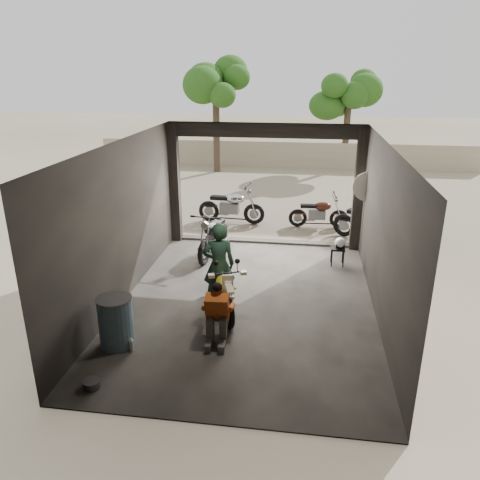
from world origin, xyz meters
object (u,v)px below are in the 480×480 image
(mechanic, at_px, (217,317))
(stool, at_px, (338,251))
(main_bike, at_px, (223,287))
(oil_drum, at_px, (116,322))
(rider, at_px, (219,265))
(outside_bike_c, at_px, (370,220))
(helmet, at_px, (340,243))
(outside_bike_b, at_px, (319,211))
(sign_post, at_px, (366,201))
(left_bike, at_px, (213,233))
(outside_bike_a, at_px, (231,204))

(mechanic, height_order, stool, mechanic)
(main_bike, xyz_separation_m, oil_drum, (-1.57, -1.42, -0.08))
(main_bike, bearing_deg, rider, 91.90)
(outside_bike_c, height_order, oil_drum, outside_bike_c)
(main_bike, height_order, helmet, main_bike)
(outside_bike_b, height_order, sign_post, sign_post)
(outside_bike_c, xyz_separation_m, oil_drum, (-4.83, -5.90, -0.16))
(rider, xyz_separation_m, helmet, (2.48, 2.39, -0.29))
(rider, bearing_deg, main_bike, 97.01)
(oil_drum, bearing_deg, left_bike, 79.25)
(left_bike, bearing_deg, rider, -67.77)
(stool, bearing_deg, helmet, 22.78)
(rider, relative_size, sign_post, 0.81)
(rider, height_order, mechanic, rider)
(oil_drum, bearing_deg, outside_bike_b, 63.32)
(left_bike, height_order, outside_bike_a, outside_bike_a)
(left_bike, height_order, sign_post, sign_post)
(outside_bike_c, xyz_separation_m, stool, (-0.94, -1.84, -0.22))
(outside_bike_b, relative_size, helmet, 5.53)
(left_bike, bearing_deg, stool, 3.96)
(rider, bearing_deg, oil_drum, 33.14)
(main_bike, height_order, sign_post, sign_post)
(oil_drum, bearing_deg, rider, 49.36)
(left_bike, distance_m, outside_bike_c, 4.31)
(stool, bearing_deg, sign_post, 47.37)
(outside_bike_b, distance_m, outside_bike_c, 1.69)
(left_bike, bearing_deg, sign_post, 15.51)
(outside_bike_b, xyz_separation_m, rider, (-2.02, -5.22, 0.35))
(main_bike, distance_m, mechanic, 1.11)
(outside_bike_c, xyz_separation_m, mechanic, (-3.16, -5.59, -0.09))
(rider, height_order, sign_post, sign_post)
(left_bike, height_order, outside_bike_c, outside_bike_c)
(sign_post, bearing_deg, outside_bike_b, 124.17)
(rider, xyz_separation_m, sign_post, (3.08, 3.07, 0.56))
(outside_bike_b, bearing_deg, sign_post, -157.54)
(mechanic, distance_m, helmet, 4.40)
(oil_drum, height_order, sign_post, sign_post)
(outside_bike_a, xyz_separation_m, helmet, (3.09, -2.89, -0.03))
(outside_bike_b, xyz_separation_m, stool, (0.42, -2.85, -0.13))
(outside_bike_c, distance_m, sign_post, 1.44)
(rider, xyz_separation_m, mechanic, (0.21, -1.38, -0.35))
(outside_bike_b, height_order, stool, outside_bike_b)
(sign_post, bearing_deg, outside_bike_c, 83.48)
(main_bike, relative_size, mechanic, 1.53)
(outside_bike_b, height_order, helmet, outside_bike_b)
(main_bike, relative_size, sign_post, 0.74)
(mechanic, height_order, sign_post, sign_post)
(left_bike, distance_m, rider, 2.71)
(oil_drum, relative_size, sign_post, 0.42)
(sign_post, bearing_deg, rider, -127.14)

